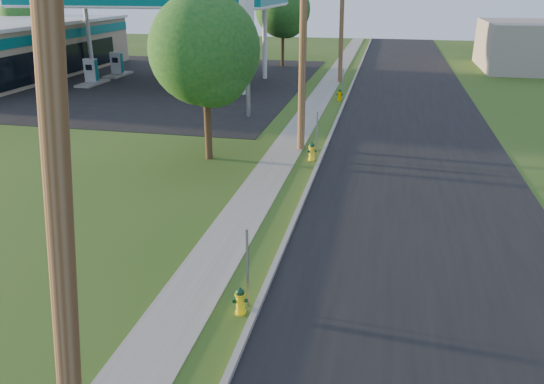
% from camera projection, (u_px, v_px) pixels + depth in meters
% --- Properties ---
extents(road, '(8.00, 120.00, 0.02)m').
position_uv_depth(road, '(423.00, 221.00, 16.91)').
color(road, black).
rests_on(road, ground).
extents(curb, '(0.15, 120.00, 0.15)m').
position_uv_depth(curb, '(299.00, 209.00, 17.67)').
color(curb, gray).
rests_on(curb, ground).
extents(sidewalk, '(1.50, 120.00, 0.03)m').
position_uv_depth(sidewalk, '(249.00, 206.00, 18.04)').
color(sidewalk, gray).
rests_on(sidewalk, ground).
extents(forecourt, '(26.00, 28.00, 0.02)m').
position_uv_depth(forecourt, '(136.00, 81.00, 40.94)').
color(forecourt, black).
rests_on(forecourt, ground).
extents(utility_pole_near, '(1.40, 0.32, 9.48)m').
position_uv_depth(utility_pole_near, '(58.00, 194.00, 6.15)').
color(utility_pole_near, brown).
rests_on(utility_pole_near, ground).
extents(utility_pole_mid, '(1.40, 0.32, 9.80)m').
position_uv_depth(utility_pole_mid, '(303.00, 37.00, 22.45)').
color(utility_pole_mid, brown).
rests_on(utility_pole_mid, ground).
extents(utility_pole_far, '(1.40, 0.32, 9.50)m').
position_uv_depth(utility_pole_far, '(342.00, 16.00, 38.87)').
color(utility_pole_far, brown).
rests_on(utility_pole_far, ground).
extents(sign_post_near, '(0.05, 0.04, 2.00)m').
position_uv_depth(sign_post_near, '(248.00, 269.00, 12.11)').
color(sign_post_near, gray).
rests_on(sign_post_near, ground).
extents(sign_post_mid, '(0.05, 0.04, 2.00)m').
position_uv_depth(sign_post_mid, '(317.00, 134.00, 22.83)').
color(sign_post_mid, gray).
rests_on(sign_post_mid, ground).
extents(sign_post_far, '(0.05, 0.04, 2.00)m').
position_uv_depth(sign_post_far, '(342.00, 85.00, 33.92)').
color(sign_post_far, gray).
rests_on(sign_post_far, ground).
extents(gas_canopy, '(18.18, 9.18, 6.40)m').
position_uv_depth(gas_canopy, '(153.00, 0.00, 38.38)').
color(gas_canopy, silver).
rests_on(gas_canopy, ground).
extents(fuel_pump_nw, '(1.20, 3.20, 1.90)m').
position_uv_depth(fuel_pump_nw, '(92.00, 75.00, 39.35)').
color(fuel_pump_nw, gray).
rests_on(fuel_pump_nw, ground).
extents(fuel_pump_ne, '(1.20, 3.20, 1.90)m').
position_uv_depth(fuel_pump_ne, '(207.00, 79.00, 37.58)').
color(fuel_pump_ne, gray).
rests_on(fuel_pump_ne, ground).
extents(fuel_pump_sw, '(1.20, 3.20, 1.90)m').
position_uv_depth(fuel_pump_sw, '(117.00, 67.00, 42.98)').
color(fuel_pump_sw, gray).
rests_on(fuel_pump_sw, ground).
extents(fuel_pump_se, '(1.20, 3.20, 1.90)m').
position_uv_depth(fuel_pump_se, '(223.00, 71.00, 41.21)').
color(fuel_pump_se, gray).
rests_on(fuel_pump_se, ground).
extents(convenience_store, '(10.40, 22.40, 4.25)m').
position_uv_depth(convenience_store, '(6.00, 49.00, 42.32)').
color(convenience_store, tan).
rests_on(convenience_store, ground).
extents(price_pylon, '(0.34, 2.04, 6.85)m').
position_uv_depth(price_pylon, '(247.00, 16.00, 28.04)').
color(price_pylon, gray).
rests_on(price_pylon, ground).
extents(tree_verge, '(4.51, 4.51, 6.84)m').
position_uv_depth(tree_verge, '(206.00, 55.00, 21.26)').
color(tree_verge, '#3E2A1B').
rests_on(tree_verge, ground).
extents(tree_lot, '(4.84, 4.84, 7.34)m').
position_uv_depth(tree_lot, '(284.00, 12.00, 46.44)').
color(tree_lot, '#3E2A1B').
rests_on(tree_lot, ground).
extents(tree_back, '(4.05, 4.05, 6.14)m').
position_uv_depth(tree_back, '(24.00, 18.00, 50.38)').
color(tree_back, '#3E2A1B').
rests_on(tree_back, ground).
extents(hydrant_near, '(0.36, 0.32, 0.68)m').
position_uv_depth(hydrant_near, '(240.00, 301.00, 12.08)').
color(hydrant_near, yellow).
rests_on(hydrant_near, ground).
extents(hydrant_mid, '(0.42, 0.37, 0.80)m').
position_uv_depth(hydrant_mid, '(312.00, 151.00, 22.59)').
color(hydrant_mid, yellow).
rests_on(hydrant_mid, ground).
extents(hydrant_far, '(0.40, 0.35, 0.76)m').
position_uv_depth(hydrant_far, '(340.00, 95.00, 34.11)').
color(hydrant_far, '#DEBA00').
rests_on(hydrant_far, ground).
extents(car_silver, '(4.36, 2.88, 1.38)m').
position_uv_depth(car_silver, '(222.00, 78.00, 38.33)').
color(car_silver, '#9FA1A7').
rests_on(car_silver, ground).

